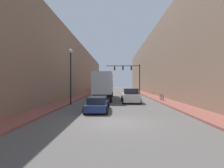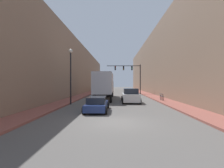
{
  "view_description": "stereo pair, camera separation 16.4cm",
  "coord_description": "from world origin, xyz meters",
  "px_view_note": "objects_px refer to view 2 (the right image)",
  "views": [
    {
      "loc": [
        -0.12,
        -10.98,
        2.48
      ],
      "look_at": [
        -0.54,
        10.72,
        2.35
      ],
      "focal_mm": 28.0,
      "sensor_mm": 36.0,
      "label": 1
    },
    {
      "loc": [
        0.04,
        -10.97,
        2.48
      ],
      "look_at": [
        -0.54,
        10.72,
        2.35
      ],
      "focal_mm": 28.0,
      "sensor_mm": 36.0,
      "label": 2
    }
  ],
  "objects_px": {
    "traffic_signal_gantry": "(131,73)",
    "sedan_car": "(97,104)",
    "suv_car": "(130,96)",
    "parked_bicycle": "(162,98)",
    "street_lamp": "(71,69)",
    "semi_truck": "(105,85)"
  },
  "relations": [
    {
      "from": "semi_truck",
      "to": "sedan_car",
      "type": "relative_size",
      "value": 2.7
    },
    {
      "from": "suv_car",
      "to": "parked_bicycle",
      "type": "distance_m",
      "value": 4.47
    },
    {
      "from": "sedan_car",
      "to": "suv_car",
      "type": "height_order",
      "value": "suv_car"
    },
    {
      "from": "suv_car",
      "to": "parked_bicycle",
      "type": "relative_size",
      "value": 2.65
    },
    {
      "from": "semi_truck",
      "to": "street_lamp",
      "type": "bearing_deg",
      "value": -116.47
    },
    {
      "from": "street_lamp",
      "to": "parked_bicycle",
      "type": "bearing_deg",
      "value": 17.3
    },
    {
      "from": "suv_car",
      "to": "street_lamp",
      "type": "height_order",
      "value": "street_lamp"
    },
    {
      "from": "traffic_signal_gantry",
      "to": "parked_bicycle",
      "type": "distance_m",
      "value": 15.94
    },
    {
      "from": "traffic_signal_gantry",
      "to": "street_lamp",
      "type": "xyz_separation_m",
      "value": [
        -8.5,
        -18.64,
        -0.6
      ]
    },
    {
      "from": "sedan_car",
      "to": "suv_car",
      "type": "distance_m",
      "value": 7.76
    },
    {
      "from": "sedan_car",
      "to": "traffic_signal_gantry",
      "type": "xyz_separation_m",
      "value": [
        4.93,
        23.21,
        4.13
      ]
    },
    {
      "from": "suv_car",
      "to": "street_lamp",
      "type": "xyz_separation_m",
      "value": [
        -7.06,
        -2.36,
        3.29
      ]
    },
    {
      "from": "traffic_signal_gantry",
      "to": "street_lamp",
      "type": "height_order",
      "value": "traffic_signal_gantry"
    },
    {
      "from": "suv_car",
      "to": "traffic_signal_gantry",
      "type": "xyz_separation_m",
      "value": [
        1.44,
        16.28,
        3.89
      ]
    },
    {
      "from": "semi_truck",
      "to": "sedan_car",
      "type": "bearing_deg",
      "value": -89.52
    },
    {
      "from": "semi_truck",
      "to": "sedan_car",
      "type": "xyz_separation_m",
      "value": [
        0.1,
        -11.55,
        -1.59
      ]
    },
    {
      "from": "suv_car",
      "to": "street_lamp",
      "type": "bearing_deg",
      "value": -161.52
    },
    {
      "from": "semi_truck",
      "to": "street_lamp",
      "type": "distance_m",
      "value": 8.03
    },
    {
      "from": "semi_truck",
      "to": "parked_bicycle",
      "type": "height_order",
      "value": "semi_truck"
    },
    {
      "from": "traffic_signal_gantry",
      "to": "sedan_car",
      "type": "bearing_deg",
      "value": -101.99
    },
    {
      "from": "semi_truck",
      "to": "street_lamp",
      "type": "xyz_separation_m",
      "value": [
        -3.47,
        -6.98,
        1.94
      ]
    },
    {
      "from": "semi_truck",
      "to": "sedan_car",
      "type": "distance_m",
      "value": 11.66
    }
  ]
}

